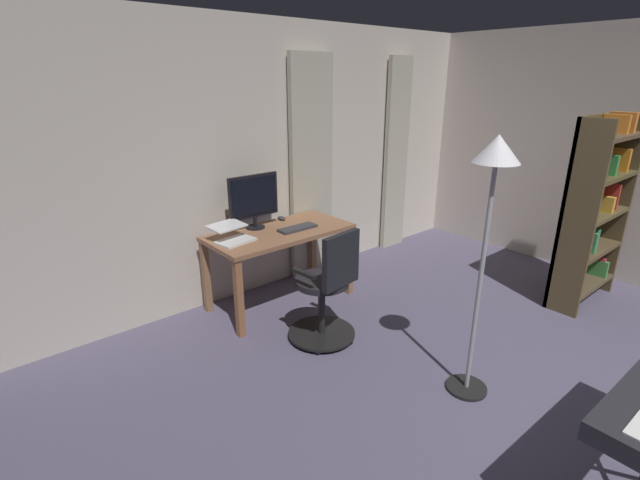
{
  "coord_description": "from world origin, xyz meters",
  "views": [
    {
      "loc": [
        2.58,
        0.38,
        2.07
      ],
      "look_at": [
        0.31,
        -2.29,
        0.8
      ],
      "focal_mm": 25.53,
      "sensor_mm": 36.0,
      "label": 1
    }
  ],
  "objects_px": {
    "computer_monitor": "(254,198)",
    "bookshelf": "(591,210)",
    "desk": "(280,241)",
    "computer_mouse": "(282,218)",
    "laptop": "(232,235)",
    "computer_keyboard": "(298,228)",
    "office_chair": "(327,291)",
    "floor_lamp": "(491,195)"
  },
  "relations": [
    {
      "from": "office_chair",
      "to": "laptop",
      "type": "relative_size",
      "value": 2.69
    },
    {
      "from": "computer_mouse",
      "to": "floor_lamp",
      "type": "bearing_deg",
      "value": 89.96
    },
    {
      "from": "laptop",
      "to": "computer_keyboard",
      "type": "bearing_deg",
      "value": 160.74
    },
    {
      "from": "office_chair",
      "to": "bookshelf",
      "type": "relative_size",
      "value": 0.55
    },
    {
      "from": "office_chair",
      "to": "bookshelf",
      "type": "xyz_separation_m",
      "value": [
        -2.39,
        1.01,
        0.44
      ]
    },
    {
      "from": "office_chair",
      "to": "computer_mouse",
      "type": "relative_size",
      "value": 9.67
    },
    {
      "from": "laptop",
      "to": "bookshelf",
      "type": "relative_size",
      "value": 0.2
    },
    {
      "from": "computer_mouse",
      "to": "floor_lamp",
      "type": "height_order",
      "value": "floor_lamp"
    },
    {
      "from": "computer_keyboard",
      "to": "laptop",
      "type": "relative_size",
      "value": 1.06
    },
    {
      "from": "computer_monitor",
      "to": "computer_keyboard",
      "type": "distance_m",
      "value": 0.49
    },
    {
      "from": "office_chair",
      "to": "computer_mouse",
      "type": "xyz_separation_m",
      "value": [
        -0.33,
        -1.06,
        0.3
      ]
    },
    {
      "from": "computer_keyboard",
      "to": "bookshelf",
      "type": "bearing_deg",
      "value": 140.94
    },
    {
      "from": "office_chair",
      "to": "floor_lamp",
      "type": "xyz_separation_m",
      "value": [
        -0.32,
        1.11,
        0.95
      ]
    },
    {
      "from": "laptop",
      "to": "bookshelf",
      "type": "bearing_deg",
      "value": 137.13
    },
    {
      "from": "computer_keyboard",
      "to": "computer_mouse",
      "type": "xyz_separation_m",
      "value": [
        -0.06,
        -0.34,
        0.01
      ]
    },
    {
      "from": "desk",
      "to": "computer_mouse",
      "type": "height_order",
      "value": "computer_mouse"
    },
    {
      "from": "computer_keyboard",
      "to": "floor_lamp",
      "type": "height_order",
      "value": "floor_lamp"
    },
    {
      "from": "computer_monitor",
      "to": "bookshelf",
      "type": "relative_size",
      "value": 0.29
    },
    {
      "from": "desk",
      "to": "computer_mouse",
      "type": "bearing_deg",
      "value": -129.15
    },
    {
      "from": "computer_mouse",
      "to": "bookshelf",
      "type": "xyz_separation_m",
      "value": [
        -2.06,
        2.06,
        0.15
      ]
    },
    {
      "from": "laptop",
      "to": "bookshelf",
      "type": "xyz_separation_m",
      "value": [
        -2.75,
        1.83,
        0.11
      ]
    },
    {
      "from": "office_chair",
      "to": "bookshelf",
      "type": "bearing_deg",
      "value": -29.28
    },
    {
      "from": "desk",
      "to": "floor_lamp",
      "type": "bearing_deg",
      "value": 96.06
    },
    {
      "from": "computer_monitor",
      "to": "computer_keyboard",
      "type": "relative_size",
      "value": 1.34
    },
    {
      "from": "office_chair",
      "to": "desk",
      "type": "bearing_deg",
      "value": 75.06
    },
    {
      "from": "computer_mouse",
      "to": "floor_lamp",
      "type": "distance_m",
      "value": 2.26
    },
    {
      "from": "office_chair",
      "to": "laptop",
      "type": "bearing_deg",
      "value": 106.99
    },
    {
      "from": "laptop",
      "to": "bookshelf",
      "type": "distance_m",
      "value": 3.31
    },
    {
      "from": "computer_monitor",
      "to": "floor_lamp",
      "type": "xyz_separation_m",
      "value": [
        -0.33,
        2.13,
        0.38
      ]
    },
    {
      "from": "laptop",
      "to": "computer_mouse",
      "type": "xyz_separation_m",
      "value": [
        -0.68,
        -0.23,
        -0.03
      ]
    },
    {
      "from": "computer_keyboard",
      "to": "computer_mouse",
      "type": "distance_m",
      "value": 0.34
    },
    {
      "from": "computer_keyboard",
      "to": "bookshelf",
      "type": "height_order",
      "value": "bookshelf"
    },
    {
      "from": "desk",
      "to": "bookshelf",
      "type": "relative_size",
      "value": 0.76
    },
    {
      "from": "computer_keyboard",
      "to": "laptop",
      "type": "distance_m",
      "value": 0.63
    },
    {
      "from": "computer_mouse",
      "to": "office_chair",
      "type": "bearing_deg",
      "value": 72.89
    },
    {
      "from": "bookshelf",
      "to": "laptop",
      "type": "bearing_deg",
      "value": -33.74
    },
    {
      "from": "desk",
      "to": "laptop",
      "type": "distance_m",
      "value": 0.5
    },
    {
      "from": "office_chair",
      "to": "floor_lamp",
      "type": "distance_m",
      "value": 1.5
    },
    {
      "from": "office_chair",
      "to": "bookshelf",
      "type": "height_order",
      "value": "bookshelf"
    },
    {
      "from": "office_chair",
      "to": "laptop",
      "type": "xyz_separation_m",
      "value": [
        0.36,
        -0.83,
        0.33
      ]
    },
    {
      "from": "desk",
      "to": "office_chair",
      "type": "xyz_separation_m",
      "value": [
        0.12,
        0.8,
        -0.18
      ]
    },
    {
      "from": "computer_keyboard",
      "to": "laptop",
      "type": "bearing_deg",
      "value": -10.13
    }
  ]
}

